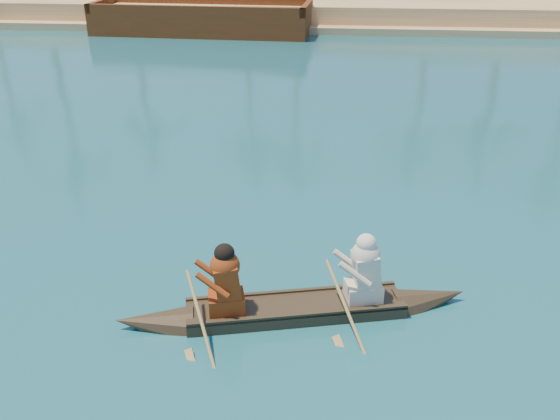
# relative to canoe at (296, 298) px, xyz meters

# --- Properties ---
(ground) EXTENTS (160.00, 160.00, 0.00)m
(ground) POSITION_rel_canoe_xyz_m (4.92, 4.00, -0.30)
(ground) COLOR #0B334A
(ground) RESTS_ON ground
(canoe) EXTENTS (5.64, 2.10, 1.55)m
(canoe) POSITION_rel_canoe_xyz_m (0.00, 0.00, 0.00)
(canoe) COLOR #33271B
(canoe) RESTS_ON ground
(barge_mid) EXTENTS (11.74, 4.39, 1.93)m
(barge_mid) POSITION_rel_canoe_xyz_m (-7.08, 26.00, 0.38)
(barge_mid) COLOR #5C2B13
(barge_mid) RESTS_ON ground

